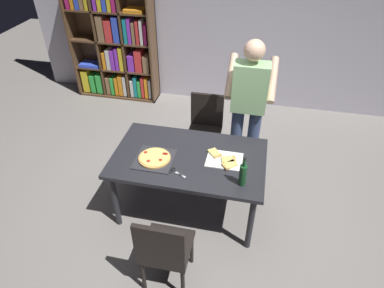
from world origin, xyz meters
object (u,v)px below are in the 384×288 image
at_px(chair_far_side, 205,125).
at_px(pepperoni_pizza_on_tray, 155,158).
at_px(chair_near_camera, 164,249).
at_px(bookshelf, 115,44).
at_px(wine_bottle, 243,174).
at_px(kitchen_scissors, 175,172).
at_px(dining_table, 189,162).
at_px(person_serving_pizza, 248,105).

bearing_deg(chair_far_side, pepperoni_pizza_on_tray, -106.94).
relative_size(chair_near_camera, bookshelf, 0.46).
distance_m(chair_far_side, wine_bottle, 1.41).
xyz_separation_m(chair_far_side, bookshelf, (-1.78, 1.41, 0.40)).
distance_m(wine_bottle, kitchen_scissors, 0.66).
bearing_deg(pepperoni_pizza_on_tray, chair_near_camera, -68.70).
height_order(dining_table, kitchen_scissors, kitchen_scissors).
distance_m(chair_far_side, kitchen_scissors, 1.25).
relative_size(dining_table, bookshelf, 0.80).
bearing_deg(dining_table, pepperoni_pizza_on_tray, -160.25).
xyz_separation_m(chair_near_camera, bookshelf, (-1.78, 3.33, 0.40)).
relative_size(bookshelf, wine_bottle, 6.17).
relative_size(bookshelf, kitchen_scissors, 9.98).
distance_m(chair_near_camera, kitchen_scissors, 0.74).
bearing_deg(person_serving_pizza, wine_bottle, -87.34).
distance_m(chair_near_camera, pepperoni_pizza_on_tray, 0.94).
distance_m(bookshelf, pepperoni_pizza_on_tray, 2.88).
xyz_separation_m(chair_near_camera, kitchen_scissors, (-0.08, 0.70, 0.24)).
relative_size(person_serving_pizza, kitchen_scissors, 8.96).
bearing_deg(wine_bottle, bookshelf, 131.43).
bearing_deg(bookshelf, kitchen_scissors, -57.15).
distance_m(person_serving_pizza, kitchen_scissors, 1.19).
height_order(dining_table, bookshelf, bookshelf).
xyz_separation_m(chair_far_side, wine_bottle, (0.57, -1.25, 0.36)).
relative_size(wine_bottle, kitchen_scissors, 1.62).
relative_size(chair_near_camera, wine_bottle, 2.85).
bearing_deg(bookshelf, dining_table, -53.12).
height_order(chair_near_camera, bookshelf, bookshelf).
bearing_deg(bookshelf, chair_far_side, -38.43).
bearing_deg(dining_table, chair_near_camera, -90.00).
bearing_deg(dining_table, bookshelf, 126.88).
height_order(person_serving_pizza, pepperoni_pizza_on_tray, person_serving_pizza).
height_order(dining_table, person_serving_pizza, person_serving_pizza).
bearing_deg(wine_bottle, person_serving_pizza, 92.66).
bearing_deg(person_serving_pizza, kitchen_scissors, -120.93).
xyz_separation_m(dining_table, kitchen_scissors, (-0.08, -0.26, 0.08)).
bearing_deg(kitchen_scissors, dining_table, 72.88).
relative_size(chair_near_camera, kitchen_scissors, 4.61).
distance_m(dining_table, pepperoni_pizza_on_tray, 0.36).
height_order(chair_far_side, pepperoni_pizza_on_tray, chair_far_side).
distance_m(bookshelf, person_serving_pizza, 2.82).
xyz_separation_m(bookshelf, kitchen_scissors, (1.70, -2.63, -0.16)).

